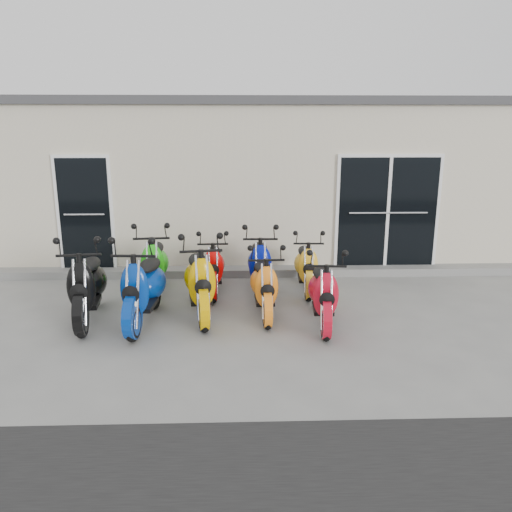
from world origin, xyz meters
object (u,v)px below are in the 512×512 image
object	(u,v)px
scooter_front_orange_a	(200,272)
scooter_back_blue	(260,257)
scooter_front_blue	(143,277)
scooter_front_orange_b	(264,278)
scooter_front_red	(323,284)
scooter_front_black	(86,276)
scooter_back_green	(154,257)
scooter_back_yellow	(306,259)
scooter_back_red	(214,260)

from	to	relation	value
scooter_front_orange_a	scooter_back_blue	world-z (taller)	scooter_front_orange_a
scooter_front_blue	scooter_front_orange_b	distance (m)	1.78
scooter_front_orange_b	scooter_front_red	xyz separation A→B (m)	(0.83, -0.41, 0.01)
scooter_front_black	scooter_front_red	distance (m)	3.45
scooter_back_green	scooter_back_yellow	world-z (taller)	scooter_back_green
scooter_front_orange_b	scooter_back_red	size ratio (longest dim) A/B	1.02
scooter_front_orange_a	scooter_back_green	bearing A→B (deg)	121.51
scooter_front_red	scooter_back_green	distance (m)	3.00
scooter_front_orange_b	scooter_back_green	bearing A→B (deg)	148.79
scooter_front_black	scooter_front_orange_a	distance (m)	1.64
scooter_back_green	scooter_front_orange_b	bearing A→B (deg)	-34.89
scooter_front_blue	scooter_back_yellow	size ratio (longest dim) A/B	1.20
scooter_back_green	scooter_back_yellow	size ratio (longest dim) A/B	1.15
scooter_front_orange_a	scooter_back_blue	bearing A→B (deg)	39.12
scooter_back_green	scooter_front_orange_a	bearing A→B (deg)	-55.69
scooter_back_blue	scooter_back_green	bearing A→B (deg)	-178.11
scooter_front_blue	scooter_back_blue	xyz separation A→B (m)	(1.73, 1.30, -0.05)
scooter_front_blue	scooter_back_blue	distance (m)	2.17
scooter_front_red	scooter_back_blue	size ratio (longest dim) A/B	0.94
scooter_front_orange_b	scooter_front_red	size ratio (longest dim) A/B	0.98
scooter_front_red	scooter_back_yellow	distance (m)	1.55
scooter_front_orange_a	scooter_back_yellow	world-z (taller)	scooter_front_orange_a
scooter_back_green	scooter_back_red	bearing A→B (deg)	0.99
scooter_front_orange_b	scooter_back_blue	xyz separation A→B (m)	(-0.03, 1.04, 0.05)
scooter_back_green	scooter_back_red	size ratio (longest dim) A/B	1.15
scooter_back_green	scooter_back_blue	bearing A→B (deg)	-4.80
scooter_front_orange_b	scooter_back_green	distance (m)	2.08
scooter_front_orange_b	scooter_back_green	xyz separation A→B (m)	(-1.81, 1.01, 0.07)
scooter_back_green	scooter_back_red	xyz separation A→B (m)	(0.99, 0.12, -0.09)
scooter_back_red	scooter_front_blue	bearing A→B (deg)	-125.87
scooter_back_red	scooter_back_blue	bearing A→B (deg)	-8.24
scooter_front_blue	scooter_back_green	xyz separation A→B (m)	(-0.05, 1.28, -0.03)
scooter_front_orange_a	scooter_back_blue	xyz separation A→B (m)	(0.94, 1.03, -0.04)
scooter_front_blue	scooter_back_yellow	world-z (taller)	scooter_front_blue
scooter_front_black	scooter_back_red	bearing A→B (deg)	28.04
scooter_back_green	scooter_back_red	world-z (taller)	scooter_back_green
scooter_front_red	scooter_front_orange_b	bearing A→B (deg)	158.09
scooter_front_red	scooter_back_blue	bearing A→B (deg)	125.05
scooter_front_orange_b	scooter_back_yellow	size ratio (longest dim) A/B	1.03
scooter_front_red	scooter_back_red	xyz separation A→B (m)	(-1.65, 1.54, -0.03)
scooter_front_orange_a	scooter_front_red	xyz separation A→B (m)	(1.80, -0.42, -0.08)
scooter_front_blue	scooter_front_orange_a	size ratio (longest dim) A/B	1.01
scooter_front_blue	scooter_front_red	size ratio (longest dim) A/B	1.14
scooter_back_yellow	scooter_front_red	bearing A→B (deg)	-85.61
scooter_front_orange_b	scooter_back_red	bearing A→B (deg)	123.97
scooter_front_black	scooter_back_green	size ratio (longest dim) A/B	1.03
scooter_front_blue	scooter_back_blue	world-z (taller)	scooter_front_blue
scooter_front_red	scooter_back_yellow	world-z (taller)	scooter_front_red
scooter_front_black	scooter_front_orange_b	bearing A→B (deg)	-4.26
scooter_front_red	scooter_front_blue	bearing A→B (deg)	-178.70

